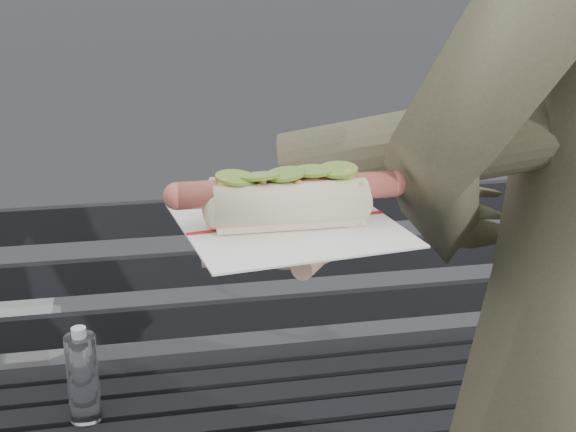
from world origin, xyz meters
name	(u,v)px	position (x,y,z in m)	size (l,w,h in m)	color
park_bench	(264,359)	(0.00, 0.96, 0.52)	(1.50, 0.44, 0.88)	black
held_hotdog	(462,152)	(0.07, 0.11, 1.21)	(0.63, 0.32, 0.20)	#47442F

